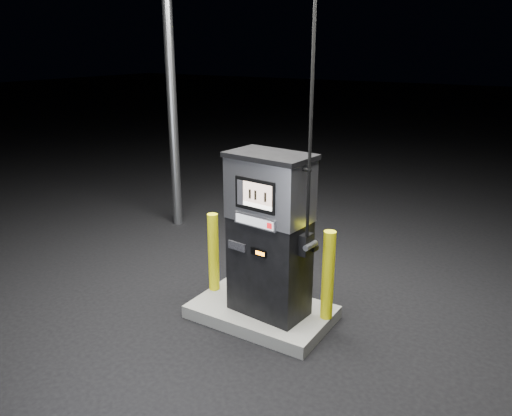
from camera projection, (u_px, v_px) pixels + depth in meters
The scene contains 5 objects.
ground at pixel (262, 317), 5.90m from camera, with size 80.00×80.00×0.00m, color black.
pump_island at pixel (262, 312), 5.88m from camera, with size 1.60×1.00×0.15m, color slate.
fuel_dispenser at pixel (270, 234), 5.46m from camera, with size 1.04×0.63×3.83m.
bollard_left at pixel (213, 252), 6.13m from camera, with size 0.13×0.13×0.99m, color #FFFA0E.
bollard_right at pixel (328, 275), 5.47m from camera, with size 0.14×0.14×1.03m, color #FFFA0E.
Camera 1 is at (2.71, -4.45, 3.07)m, focal length 35.00 mm.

